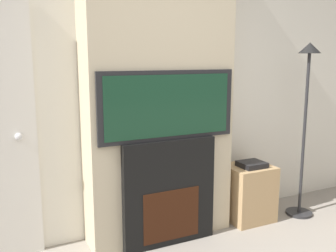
# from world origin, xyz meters

# --- Properties ---
(wall_back) EXTENTS (6.00, 0.06, 2.70)m
(wall_back) POSITION_xyz_m (0.00, 2.03, 1.35)
(wall_back) COLOR silver
(wall_back) RESTS_ON ground_plane
(chimney_breast) EXTENTS (1.27, 0.36, 2.70)m
(chimney_breast) POSITION_xyz_m (0.00, 1.82, 1.35)
(chimney_breast) COLOR #BCAD8E
(chimney_breast) RESTS_ON ground_plane
(fireplace) EXTENTS (0.82, 0.15, 0.91)m
(fireplace) POSITION_xyz_m (0.00, 1.64, 0.45)
(fireplace) COLOR black
(fireplace) RESTS_ON ground_plane
(television) EXTENTS (1.19, 0.07, 0.56)m
(television) POSITION_xyz_m (0.00, 1.64, 1.19)
(television) COLOR black
(television) RESTS_ON fireplace
(floor_lamp) EXTENTS (0.26, 0.26, 1.71)m
(floor_lamp) POSITION_xyz_m (1.45, 1.58, 1.12)
(floor_lamp) COLOR #262628
(floor_lamp) RESTS_ON ground_plane
(media_stand) EXTENTS (0.43, 0.39, 0.59)m
(media_stand) POSITION_xyz_m (0.91, 1.72, 0.28)
(media_stand) COLOR tan
(media_stand) RESTS_ON ground_plane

